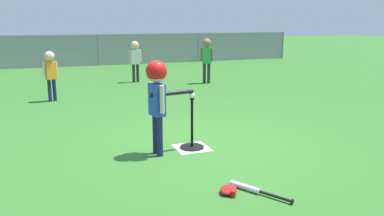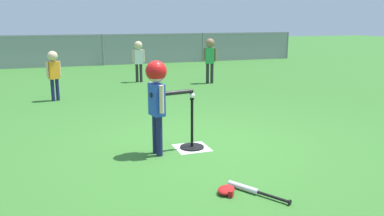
{
  "view_description": "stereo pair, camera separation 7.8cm",
  "coord_description": "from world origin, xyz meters",
  "views": [
    {
      "loc": [
        -1.91,
        -4.79,
        1.68
      ],
      "look_at": [
        -0.15,
        -0.11,
        0.55
      ],
      "focal_mm": 36.67,
      "sensor_mm": 36.0,
      "label": 1
    },
    {
      "loc": [
        -1.84,
        -4.82,
        1.68
      ],
      "look_at": [
        -0.15,
        -0.11,
        0.55
      ],
      "focal_mm": 36.67,
      "sensor_mm": 36.0,
      "label": 2
    }
  ],
  "objects": [
    {
      "name": "ground_plane",
      "position": [
        0.0,
        0.0,
        0.0
      ],
      "size": [
        60.0,
        60.0,
        0.0
      ],
      "primitive_type": "plane",
      "color": "#336B28"
    },
    {
      "name": "home_plate",
      "position": [
        -0.15,
        -0.11,
        0.0
      ],
      "size": [
        0.44,
        0.44,
        0.01
      ],
      "primitive_type": "cube",
      "color": "white",
      "rests_on": "ground_plane"
    },
    {
      "name": "batting_tee",
      "position": [
        -0.15,
        -0.11,
        0.11
      ],
      "size": [
        0.32,
        0.32,
        0.68
      ],
      "color": "black",
      "rests_on": "ground_plane"
    },
    {
      "name": "baseball_on_tee",
      "position": [
        -0.15,
        -0.11,
        0.72
      ],
      "size": [
        0.07,
        0.07,
        0.07
      ],
      "primitive_type": "sphere",
      "color": "white",
      "rests_on": "batting_tee"
    },
    {
      "name": "batter_child",
      "position": [
        -0.64,
        -0.2,
        0.85
      ],
      "size": [
        0.64,
        0.34,
        1.2
      ],
      "color": "#191E4C",
      "rests_on": "ground_plane"
    },
    {
      "name": "fielder_deep_left",
      "position": [
        2.15,
        4.88,
        0.77
      ],
      "size": [
        0.33,
        0.24,
        1.19
      ],
      "color": "#262626",
      "rests_on": "ground_plane"
    },
    {
      "name": "fielder_deep_right",
      "position": [
        -1.81,
        3.82,
        0.67
      ],
      "size": [
        0.29,
        0.21,
        1.05
      ],
      "color": "#191E4C",
      "rests_on": "ground_plane"
    },
    {
      "name": "fielder_near_left",
      "position": [
        0.4,
        5.73,
        0.72
      ],
      "size": [
        0.33,
        0.22,
        1.11
      ],
      "color": "#262626",
      "rests_on": "ground_plane"
    },
    {
      "name": "spare_bat_silver",
      "position": [
        -0.08,
        -1.6,
        0.03
      ],
      "size": [
        0.39,
        0.62,
        0.06
      ],
      "color": "silver",
      "rests_on": "ground_plane"
    },
    {
      "name": "glove_near_bats",
      "position": [
        -0.3,
        -1.54,
        0.04
      ],
      "size": [
        0.27,
        0.27,
        0.07
      ],
      "color": "#B21919",
      "rests_on": "ground_plane"
    },
    {
      "name": "outfield_fence",
      "position": [
        0.0,
        10.16,
        0.62
      ],
      "size": [
        16.06,
        0.06,
        1.15
      ],
      "color": "slate",
      "rests_on": "ground_plane"
    }
  ]
}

